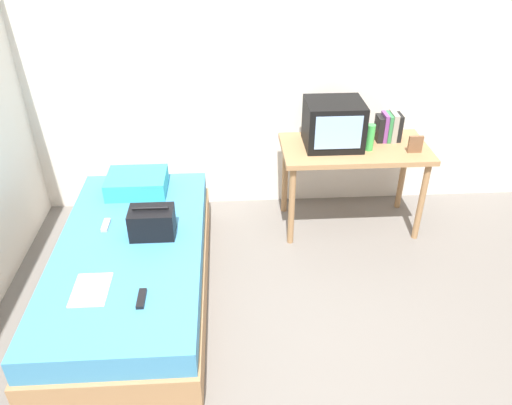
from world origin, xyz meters
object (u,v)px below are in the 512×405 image
object	(u,v)px
remote_silver	(106,225)
remote_dark	(141,299)
desk	(354,157)
picture_frame	(415,144)
pillow	(137,183)
bed	(133,271)
handbag	(152,222)
book_row	(389,127)
tv	(333,124)
water_bottle	(370,137)
magazine	(91,290)

from	to	relation	value
remote_silver	remote_dark	bearing A→B (deg)	-65.64
desk	picture_frame	distance (m)	0.48
pillow	bed	bearing A→B (deg)	-87.26
bed	remote_silver	bearing A→B (deg)	130.28
handbag	remote_silver	distance (m)	0.38
handbag	remote_dark	size ratio (longest dim) A/B	1.92
handbag	remote_dark	distance (m)	0.66
bed	desk	xyz separation A→B (m)	(1.69, 0.81, 0.42)
book_row	tv	bearing A→B (deg)	-171.13
desk	water_bottle	xyz separation A→B (m)	(0.09, -0.07, 0.20)
water_bottle	magazine	world-z (taller)	water_bottle
bed	remote_dark	bearing A→B (deg)	-73.87
book_row	desk	bearing A→B (deg)	-159.10
picture_frame	remote_dark	distance (m)	2.33
tv	handbag	bearing A→B (deg)	-151.39
remote_dark	tv	bearing A→B (deg)	45.78
pillow	remote_silver	size ratio (longest dim) A/B	3.15
picture_frame	handbag	bearing A→B (deg)	-163.80
tv	remote_silver	distance (m)	1.86
desk	handbag	world-z (taller)	desk
tv	pillow	size ratio (longest dim) A/B	0.97
remote_dark	remote_silver	bearing A→B (deg)	114.36
remote_silver	water_bottle	bearing A→B (deg)	14.69
book_row	handbag	distance (m)	2.01
water_bottle	book_row	size ratio (longest dim) A/B	0.90
desk	picture_frame	xyz separation A→B (m)	(0.43, -0.13, 0.16)
tv	book_row	xyz separation A→B (m)	(0.47, 0.07, -0.07)
tv	bed	bearing A→B (deg)	-150.79
pillow	remote_dark	xyz separation A→B (m)	(0.19, -1.25, -0.06)
bed	picture_frame	size ratio (longest dim) A/B	14.80
bed	handbag	world-z (taller)	handbag
water_bottle	pillow	size ratio (longest dim) A/B	0.46
water_bottle	handbag	bearing A→B (deg)	-158.58
tv	picture_frame	bearing A→B (deg)	-15.36
magazine	remote_silver	xyz separation A→B (m)	(-0.04, 0.67, 0.01)
pillow	tv	bearing A→B (deg)	4.97
pillow	remote_dark	world-z (taller)	pillow
bed	picture_frame	distance (m)	2.30
picture_frame	bed	bearing A→B (deg)	-162.32
tv	remote_silver	bearing A→B (deg)	-160.02
bed	tv	distance (m)	1.86
desk	handbag	bearing A→B (deg)	-155.41
water_bottle	remote_dark	bearing A→B (deg)	-141.57
desk	magazine	xyz separation A→B (m)	(-1.84, -1.25, -0.19)
book_row	remote_silver	distance (m)	2.30
water_bottle	book_row	bearing A→B (deg)	41.78
desk	water_bottle	size ratio (longest dim) A/B	5.56
tv	handbag	distance (m)	1.58
water_bottle	magazine	size ratio (longest dim) A/B	0.72
remote_silver	bed	bearing A→B (deg)	-49.72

